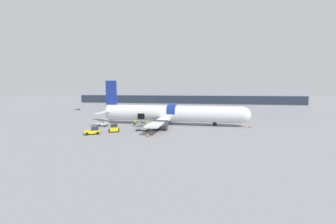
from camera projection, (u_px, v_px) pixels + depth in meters
ground_plane at (166, 127)px, 51.45m from camera, size 500.00×500.00×0.00m
terminal_strip at (186, 100)px, 88.22m from camera, size 84.27×12.95×8.92m
airplane at (170, 114)px, 54.73m from camera, size 37.09×29.35×10.81m
baggage_tug_lead at (114, 128)px, 46.13m from camera, size 2.78×3.35×1.50m
baggage_tug_mid at (93, 131)px, 43.01m from camera, size 3.20×2.77×1.44m
baggage_cart_loading at (143, 124)px, 51.18m from camera, size 3.58×2.46×1.19m
baggage_cart_queued at (143, 128)px, 46.56m from camera, size 3.84×1.83×0.97m
baggage_cart_empty at (102, 124)px, 52.01m from camera, size 3.54×1.88×1.07m
ground_crew_loader_a at (148, 124)px, 49.13m from camera, size 0.54×0.64×1.85m
ground_crew_loader_b at (157, 123)px, 50.53m from camera, size 0.57×0.57×1.78m
ground_crew_driver at (154, 123)px, 52.63m from camera, size 0.50×0.50×1.57m
ground_crew_supervisor at (135, 122)px, 52.74m from camera, size 0.53×0.62×1.79m
safety_cone_nose at (250, 126)px, 50.71m from camera, size 0.55×0.55×0.70m
safety_cone_engine_left at (148, 135)px, 40.75m from camera, size 0.64×0.64×0.67m
safety_cone_wingtip at (168, 128)px, 48.02m from camera, size 0.46×0.46×0.56m
safety_cone_tail at (105, 122)px, 56.79m from camera, size 0.54×0.54×0.69m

